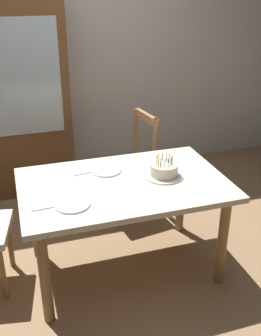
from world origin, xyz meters
TOP-DOWN VIEW (x-y plane):
  - ground at (0.00, 0.00)m, footprint 6.40×6.40m
  - back_wall at (0.00, 1.85)m, footprint 6.40×0.10m
  - dining_table at (0.00, 0.00)m, footprint 1.42×0.90m
  - birthday_cake at (0.30, -0.00)m, footprint 0.28×0.28m
  - plate_near_celebrant at (-0.39, -0.20)m, footprint 0.22×0.22m
  - plate_far_side at (-0.07, 0.20)m, footprint 0.22×0.22m
  - fork_near_celebrant at (-0.55, -0.19)m, footprint 0.18×0.02m
  - fork_far_side at (-0.23, 0.21)m, footprint 0.18×0.05m
  - chair_spindle_back at (0.27, 0.78)m, footprint 0.50×0.50m
  - china_cabinet at (-0.67, 1.56)m, footprint 1.10×0.45m

SIDE VIEW (x-z plane):
  - ground at x=0.00m, z-range 0.00..0.00m
  - chair_spindle_back at x=0.27m, z-range -0.02..0.93m
  - dining_table at x=0.00m, z-range 0.27..1.01m
  - fork_near_celebrant at x=-0.55m, z-range 0.74..0.74m
  - fork_far_side at x=-0.23m, z-range 0.74..0.74m
  - plate_near_celebrant at x=-0.39m, z-range 0.74..0.75m
  - plate_far_side at x=-0.07m, z-range 0.74..0.75m
  - birthday_cake at x=0.30m, z-range 0.70..0.86m
  - china_cabinet at x=-0.67m, z-range 0.00..1.90m
  - back_wall at x=0.00m, z-range 0.00..2.60m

